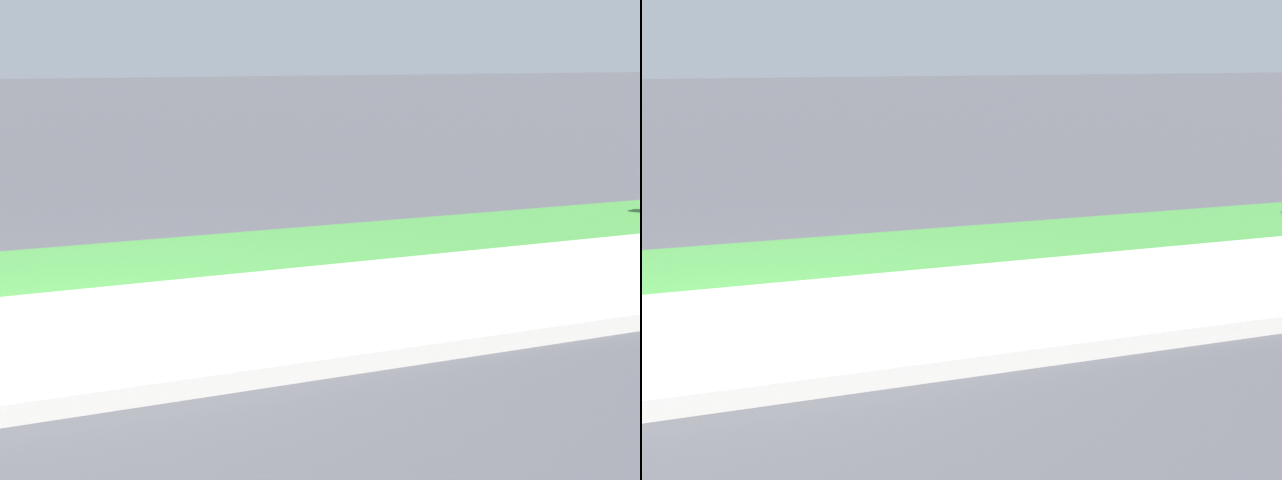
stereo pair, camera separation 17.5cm
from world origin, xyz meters
The scene contains 4 objects.
ground_plane centered at (0.00, 0.00, 0.00)m, with size 120.00×120.00×0.00m, color #424247.
sidewalk_pavement centered at (0.00, 0.00, 0.01)m, with size 18.00×2.35×0.01m, color #BCB7AD.
grass_verge centered at (0.00, 2.02, 0.00)m, with size 18.00×1.69×0.01m, color #387A33.
street_curb centered at (0.00, -1.25, 0.06)m, with size 18.00×0.16×0.12m, color #BCB7AD.
Camera 1 is at (-0.53, -5.73, 1.82)m, focal length 50.00 mm.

